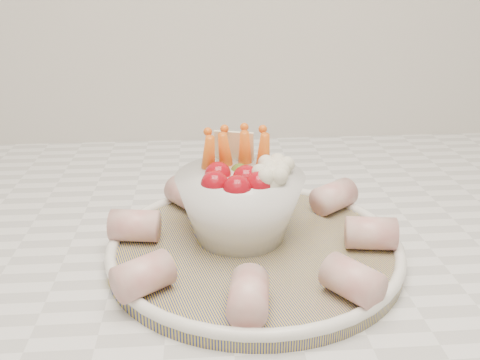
{
  "coord_description": "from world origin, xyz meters",
  "views": [
    {
      "loc": [
        -0.02,
        0.85,
        1.21
      ],
      "look_at": [
        0.02,
        1.36,
        1.0
      ],
      "focal_mm": 40.0,
      "sensor_mm": 36.0,
      "label": 1
    }
  ],
  "objects": [
    {
      "name": "serving_platter",
      "position": [
        0.03,
        1.35,
        0.93
      ],
      "size": [
        0.38,
        0.38,
        0.02
      ],
      "color": "navy",
      "rests_on": "kitchen_counter"
    },
    {
      "name": "veggie_bowl",
      "position": [
        0.02,
        1.36,
        0.98
      ],
      "size": [
        0.14,
        0.14,
        0.11
      ],
      "color": "white",
      "rests_on": "serving_platter"
    },
    {
      "name": "cured_meat_rolls",
      "position": [
        0.03,
        1.35,
        0.95
      ],
      "size": [
        0.3,
        0.31,
        0.03
      ],
      "color": "#BA5855",
      "rests_on": "serving_platter"
    }
  ]
}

